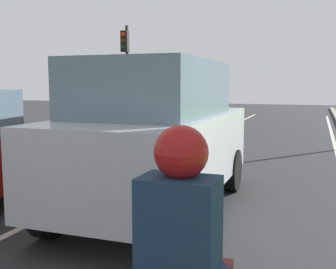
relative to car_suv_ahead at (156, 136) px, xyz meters
name	(u,v)px	position (x,y,z in m)	size (l,w,h in m)	color
ground_plane	(198,155)	(-0.74, 4.96, -1.17)	(60.00, 60.00, 0.00)	#2D2D30
lane_line_center	(174,154)	(-1.44, 4.96, -1.16)	(0.12, 32.00, 0.01)	silver
car_suv_ahead	(156,136)	(0.00, 0.00, 0.00)	(1.99, 4.51, 2.28)	#B7BABF
rider_person	(181,231)	(1.63, -3.80, 0.02)	(0.50, 0.40, 1.16)	#192D47
traffic_light_overhead_left	(126,59)	(-5.69, 10.79, 1.87)	(0.32, 0.50, 4.48)	#2D2D2D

